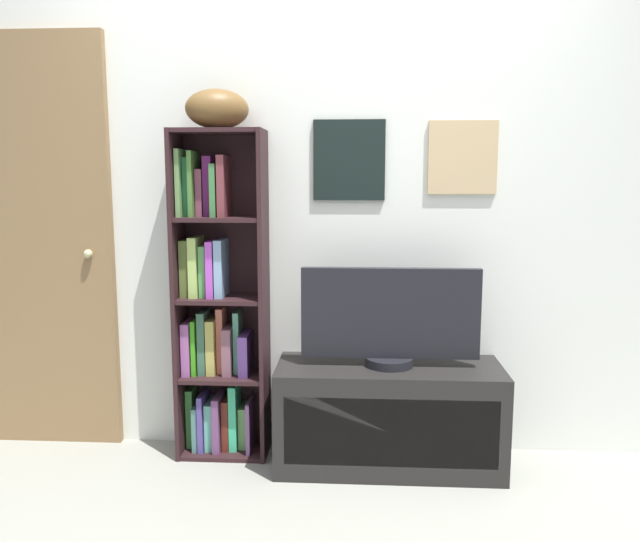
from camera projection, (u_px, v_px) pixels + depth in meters
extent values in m
cube|color=silver|center=(330.00, 205.00, 3.07)|extent=(4.80, 0.06, 2.43)
cube|color=black|center=(349.00, 160.00, 3.00)|extent=(0.34, 0.02, 0.38)
cube|color=#91A4AD|center=(349.00, 160.00, 2.99)|extent=(0.29, 0.01, 0.33)
cube|color=tan|center=(463.00, 157.00, 2.96)|extent=(0.32, 0.02, 0.34)
cube|color=#9FA0B3|center=(463.00, 157.00, 2.96)|extent=(0.27, 0.01, 0.29)
cube|color=black|center=(179.00, 296.00, 3.03)|extent=(0.02, 0.24, 1.56)
cube|color=black|center=(264.00, 297.00, 3.01)|extent=(0.02, 0.24, 1.56)
cube|color=black|center=(227.00, 292.00, 3.13)|extent=(0.43, 0.01, 1.56)
cube|color=black|center=(225.00, 450.00, 3.13)|extent=(0.39, 0.23, 0.02)
cube|color=black|center=(223.00, 376.00, 3.08)|extent=(0.39, 0.23, 0.02)
cube|color=black|center=(222.00, 299.00, 3.02)|extent=(0.39, 0.23, 0.02)
cube|color=black|center=(220.00, 219.00, 2.96)|extent=(0.39, 0.23, 0.02)
cube|color=black|center=(218.00, 131.00, 2.91)|extent=(0.39, 0.23, 0.02)
cube|color=#398239|center=(192.00, 416.00, 3.16)|extent=(0.03, 0.13, 0.29)
cube|color=slate|center=(199.00, 425.00, 3.14)|extent=(0.03, 0.18, 0.22)
cube|color=#4B3C85|center=(204.00, 419.00, 3.13)|extent=(0.02, 0.19, 0.28)
cube|color=#58A396|center=(212.00, 423.00, 3.14)|extent=(0.04, 0.17, 0.23)
cube|color=#633B65|center=(219.00, 421.00, 3.13)|extent=(0.03, 0.19, 0.27)
cube|color=#562116|center=(228.00, 422.00, 3.14)|extent=(0.03, 0.16, 0.25)
cube|color=#3AB981|center=(235.00, 415.00, 3.14)|extent=(0.04, 0.16, 0.32)
cube|color=#5F9553|center=(245.00, 425.00, 3.15)|extent=(0.04, 0.13, 0.21)
cube|color=#4E3255|center=(251.00, 423.00, 3.12)|extent=(0.02, 0.20, 0.25)
cube|color=#985697|center=(190.00, 347.00, 3.09)|extent=(0.04, 0.18, 0.26)
cube|color=#38931A|center=(197.00, 345.00, 3.09)|extent=(0.02, 0.17, 0.27)
cube|color=#375F49|center=(204.00, 341.00, 3.09)|extent=(0.04, 0.16, 0.30)
cube|color=#A59C4A|center=(213.00, 345.00, 3.09)|extent=(0.04, 0.16, 0.27)
cube|color=#CA6953|center=(222.00, 339.00, 3.10)|extent=(0.03, 0.12, 0.32)
cube|color=#724A57|center=(229.00, 349.00, 3.08)|extent=(0.04, 0.17, 0.23)
cube|color=#59A384|center=(238.00, 341.00, 3.10)|extent=(0.03, 0.13, 0.30)
cube|color=#482D65|center=(246.00, 353.00, 3.07)|extent=(0.04, 0.18, 0.20)
cube|color=#52622C|center=(188.00, 268.00, 3.04)|extent=(0.04, 0.16, 0.27)
cube|color=#A2C361|center=(196.00, 266.00, 3.03)|extent=(0.04, 0.18, 0.28)
cube|color=#51924E|center=(205.00, 270.00, 3.04)|extent=(0.03, 0.16, 0.24)
cube|color=#AC46C0|center=(213.00, 268.00, 3.02)|extent=(0.03, 0.18, 0.27)
cube|color=#7A9BBF|center=(221.00, 268.00, 3.02)|extent=(0.04, 0.17, 0.27)
cube|color=#669153|center=(182.00, 183.00, 2.97)|extent=(0.02, 0.19, 0.31)
cube|color=#205D36|center=(189.00, 187.00, 2.99)|extent=(0.03, 0.15, 0.27)
cube|color=#426F2F|center=(194.00, 184.00, 2.97)|extent=(0.02, 0.18, 0.30)
cube|color=#77394F|center=(202.00, 193.00, 2.99)|extent=(0.03, 0.14, 0.22)
cube|color=#581A51|center=(210.00, 186.00, 2.99)|extent=(0.04, 0.13, 0.28)
cube|color=#3A703B|center=(216.00, 190.00, 2.97)|extent=(0.03, 0.18, 0.24)
cube|color=brown|center=(224.00, 186.00, 2.96)|extent=(0.03, 0.19, 0.28)
ellipsoid|color=brown|center=(217.00, 109.00, 2.89)|extent=(0.34, 0.28, 0.18)
cube|color=black|center=(388.00, 416.00, 2.96)|extent=(1.04, 0.42, 0.48)
cube|color=black|center=(391.00, 433.00, 2.76)|extent=(0.94, 0.01, 0.31)
cylinder|color=black|center=(389.00, 361.00, 2.93)|extent=(0.22, 0.22, 0.04)
cube|color=black|center=(390.00, 313.00, 2.89)|extent=(0.81, 0.04, 0.42)
cube|color=#B6D2F6|center=(390.00, 314.00, 2.88)|extent=(0.77, 0.01, 0.38)
cube|color=olive|center=(24.00, 244.00, 3.14)|extent=(0.90, 0.04, 2.03)
cube|color=brown|center=(17.00, 161.00, 3.07)|extent=(0.58, 0.01, 0.73)
cube|color=brown|center=(28.00, 333.00, 3.19)|extent=(0.58, 0.01, 0.73)
sphere|color=tan|center=(88.00, 254.00, 3.09)|extent=(0.04, 0.04, 0.04)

